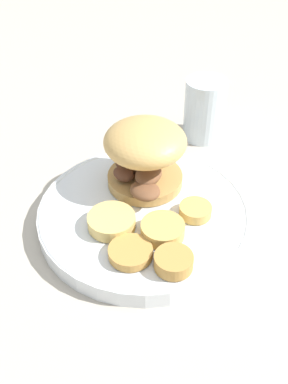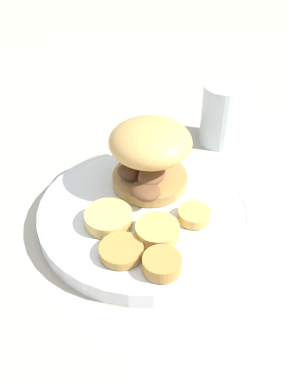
{
  "view_description": "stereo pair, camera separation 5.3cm",
  "coord_description": "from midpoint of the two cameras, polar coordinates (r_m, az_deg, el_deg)",
  "views": [
    {
      "loc": [
        0.08,
        -0.4,
        0.39
      ],
      "look_at": [
        0.0,
        0.0,
        0.05
      ],
      "focal_mm": 42.0,
      "sensor_mm": 36.0,
      "label": 1
    },
    {
      "loc": [
        0.13,
        -0.38,
        0.39
      ],
      "look_at": [
        0.0,
        0.0,
        0.05
      ],
      "focal_mm": 42.0,
      "sensor_mm": 36.0,
      "label": 2
    }
  ],
  "objects": [
    {
      "name": "potato_round_4",
      "position": [
        0.47,
        5.53,
        -9.22
      ],
      "size": [
        0.04,
        0.04,
        0.02
      ],
      "primitive_type": "cylinder",
      "color": "#BC8942",
      "rests_on": "dinner_plate"
    },
    {
      "name": "sandwich",
      "position": [
        0.55,
        3.46,
        4.85
      ],
      "size": [
        0.1,
        0.12,
        0.09
      ],
      "color": "tan",
      "rests_on": "dinner_plate"
    },
    {
      "name": "potato_round_3",
      "position": [
        0.51,
        4.71,
        -5.11
      ],
      "size": [
        0.05,
        0.05,
        0.02
      ],
      "primitive_type": "cylinder",
      "color": "tan",
      "rests_on": "dinner_plate"
    },
    {
      "name": "ground_plane",
      "position": [
        0.56,
        2.7,
        -3.87
      ],
      "size": [
        4.0,
        4.0,
        0.0
      ],
      "primitive_type": "plane",
      "color": "#B2A899"
    },
    {
      "name": "potato_round_2",
      "position": [
        0.49,
        0.75,
        -7.71
      ],
      "size": [
        0.05,
        0.05,
        0.01
      ],
      "primitive_type": "cylinder",
      "color": "#BC8942",
      "rests_on": "dinner_plate"
    },
    {
      "name": "potato_round_1",
      "position": [
        0.53,
        9.19,
        -3.17
      ],
      "size": [
        0.04,
        0.04,
        0.01
      ],
      "primitive_type": "cylinder",
      "color": "tan",
      "rests_on": "dinner_plate"
    },
    {
      "name": "drinking_glass",
      "position": [
        0.69,
        12.06,
        9.58
      ],
      "size": [
        0.06,
        0.06,
        0.09
      ],
      "color": "silver",
      "rests_on": "ground_plane"
    },
    {
      "name": "dinner_plate",
      "position": [
        0.55,
        2.74,
        -2.92
      ],
      "size": [
        0.26,
        0.26,
        0.02
      ],
      "color": "white",
      "rests_on": "ground_plane"
    },
    {
      "name": "potato_round_0",
      "position": [
        0.52,
        -1.63,
        -3.47
      ],
      "size": [
        0.06,
        0.06,
        0.02
      ],
      "primitive_type": "cylinder",
      "color": "#DBB766",
      "rests_on": "dinner_plate"
    }
  ]
}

